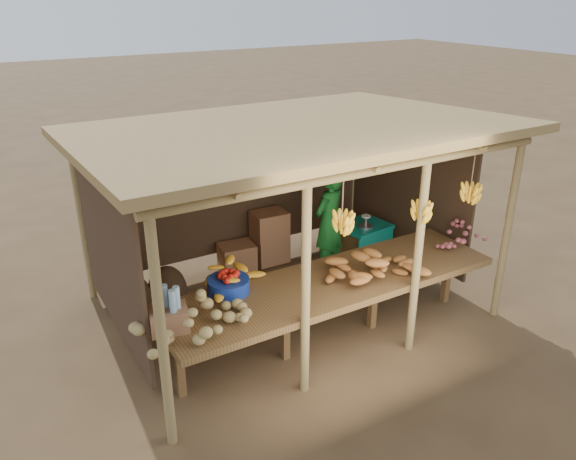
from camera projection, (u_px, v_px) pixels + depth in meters
ground at (288, 305)px, 7.21m from camera, size 60.00×60.00×0.00m
stall_structure at (291, 159)px, 6.50m from camera, size 4.70×3.50×2.43m
counter at (332, 285)px, 6.17m from camera, size 3.90×1.05×0.80m
potato_heap at (194, 313)px, 5.18m from camera, size 1.17×0.80×0.37m
sweet_potato_heap at (377, 263)px, 6.13m from camera, size 1.25×0.96×0.36m
onion_heap at (457, 230)px, 6.99m from camera, size 0.81×0.60×0.35m
banana_pile at (233, 273)px, 5.93m from camera, size 0.76×0.62×0.35m
tomato_basin at (228, 284)px, 5.88m from camera, size 0.44×0.44×0.23m
bottle_box at (168, 314)px, 5.20m from camera, size 0.40×0.35×0.45m
vendor at (328, 223)px, 7.71m from camera, size 0.66×0.56×1.55m
tarp_crate at (363, 243)px, 8.19m from camera, size 0.74×0.66×0.80m
carton_stack at (259, 243)px, 8.13m from camera, size 1.04×0.41×0.78m
burlap_sacks at (150, 291)px, 6.95m from camera, size 0.94×0.49×0.67m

